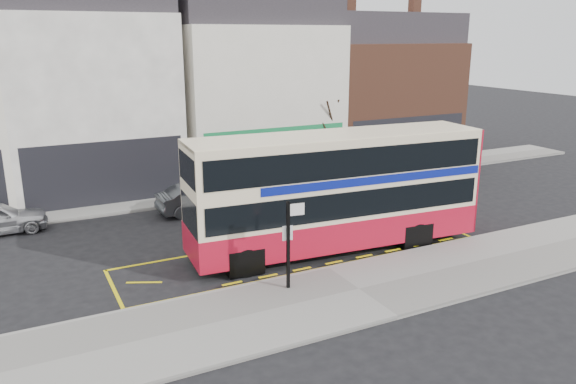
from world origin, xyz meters
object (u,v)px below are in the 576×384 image
double_decker_bus (337,190)px  car_grey (202,198)px  bus_stop_post (290,236)px  car_white (371,169)px  street_tree_right (322,109)px

double_decker_bus → car_grey: 7.71m
double_decker_bus → bus_stop_post: 4.20m
double_decker_bus → car_white: 10.88m
double_decker_bus → street_tree_right: size_ratio=1.99×
street_tree_right → double_decker_bus: bearing=-117.2°
bus_stop_post → car_white: (10.49, 10.57, -1.18)m
bus_stop_post → car_white: bus_stop_post is taller
double_decker_bus → car_white: double_decker_bus is taller
car_grey → car_white: car_white is taller
double_decker_bus → bus_stop_post: bearing=-137.8°
double_decker_bus → car_white: (7.19, 8.01, -1.65)m
car_grey → bus_stop_post: bearing=176.5°
car_grey → car_white: (10.29, 1.15, 0.03)m
double_decker_bus → street_tree_right: 11.67m
double_decker_bus → street_tree_right: (5.28, 10.29, 1.55)m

